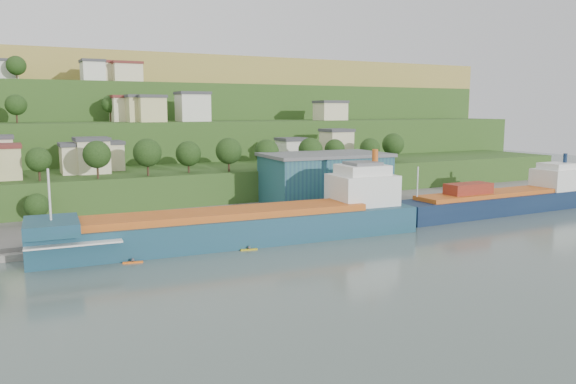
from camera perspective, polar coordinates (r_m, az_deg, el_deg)
ground at (r=102.87m, az=-3.25°, el=-6.13°), size 500.00×500.00×0.00m
quay at (r=135.93m, az=-0.33°, el=-2.54°), size 220.00×26.00×4.00m
hillside at (r=264.14m, az=-18.30°, el=2.37°), size 360.00×210.62×96.00m
cargo_ship_near at (r=110.59m, az=-3.94°, el=-3.46°), size 76.03×16.75×19.37m
cargo_ship_far at (r=151.97m, az=21.03°, el=-0.97°), size 59.28×10.21×16.09m
warehouse at (r=143.41m, az=3.75°, el=1.42°), size 32.07×20.80×12.80m
kayak_orange at (r=99.20m, az=-15.48°, el=-6.83°), size 3.40×1.27×0.84m
kayak_yellow at (r=104.40m, az=-3.98°, el=-5.79°), size 3.19×1.21×0.79m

